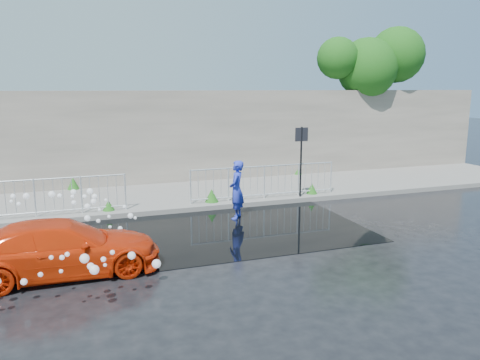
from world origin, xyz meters
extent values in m
plane|color=black|center=(0.00, 0.00, 0.00)|extent=(90.00, 90.00, 0.00)
cube|color=slate|center=(0.00, 5.00, 0.07)|extent=(30.00, 4.00, 0.15)
cube|color=slate|center=(0.00, 3.00, 0.08)|extent=(30.00, 0.25, 0.16)
cube|color=#665E56|center=(0.00, 7.20, 1.90)|extent=(30.00, 0.60, 3.50)
cube|color=black|center=(0.50, 1.00, 0.01)|extent=(8.00, 5.00, 0.01)
cylinder|color=black|center=(4.20, 3.10, 1.25)|extent=(0.06, 0.06, 2.50)
cube|color=black|center=(4.20, 3.10, 2.25)|extent=(0.45, 0.04, 0.45)
cylinder|color=#332114|center=(10.00, 8.20, 2.50)|extent=(0.36, 0.36, 5.00)
sphere|color=#124310|center=(9.50, 7.40, 4.60)|extent=(2.65, 2.65, 2.65)
sphere|color=#124310|center=(11.00, 7.40, 5.20)|extent=(2.48, 2.48, 2.48)
sphere|color=#124310|center=(8.00, 7.40, 5.00)|extent=(1.79, 1.79, 1.79)
cylinder|color=silver|center=(-1.50, 3.35, 0.70)|extent=(0.05, 0.05, 1.10)
cylinder|color=silver|center=(-4.00, 3.35, 1.22)|extent=(5.00, 0.04, 0.04)
cylinder|color=silver|center=(-4.00, 3.35, 0.27)|extent=(5.00, 0.04, 0.04)
cylinder|color=silver|center=(0.50, 3.35, 0.70)|extent=(0.05, 0.05, 1.10)
cylinder|color=silver|center=(5.50, 3.35, 0.70)|extent=(0.05, 0.05, 1.10)
cylinder|color=silver|center=(3.00, 3.35, 1.22)|extent=(5.00, 0.04, 0.04)
cylinder|color=silver|center=(3.00, 3.35, 0.27)|extent=(5.00, 0.04, 0.04)
cone|color=#134813|center=(-2.00, 3.40, 0.30)|extent=(0.36, 0.36, 0.30)
cone|color=#134813|center=(1.20, 3.40, 0.36)|extent=(0.44, 0.44, 0.42)
cone|color=#134813|center=(4.80, 3.40, 0.33)|extent=(0.38, 0.38, 0.36)
cone|color=#134813|center=(-3.00, 6.90, 0.37)|extent=(0.42, 0.42, 0.43)
cone|color=#134813|center=(6.00, 6.90, 0.27)|extent=(0.34, 0.34, 0.24)
sphere|color=white|center=(-3.01, 0.10, 0.31)|extent=(0.14, 0.14, 0.14)
sphere|color=white|center=(-4.23, -0.27, 0.20)|extent=(0.15, 0.15, 0.15)
sphere|color=white|center=(-2.35, 1.08, 0.78)|extent=(0.08, 0.08, 0.08)
sphere|color=white|center=(-2.68, 1.67, 1.01)|extent=(0.11, 0.11, 0.11)
sphere|color=white|center=(-2.47, 1.37, 0.93)|extent=(0.14, 0.14, 0.14)
sphere|color=white|center=(-2.97, 2.02, 0.95)|extent=(0.10, 0.10, 0.10)
sphere|color=white|center=(-3.34, 0.18, 0.37)|extent=(0.12, 0.12, 0.12)
sphere|color=white|center=(-1.92, 0.42, 0.44)|extent=(0.11, 0.11, 0.11)
sphere|color=white|center=(-2.15, 1.71, 0.87)|extent=(0.08, 0.08, 0.08)
sphere|color=white|center=(-2.94, 1.30, 0.95)|extent=(0.12, 0.12, 0.12)
sphere|color=white|center=(-3.49, 2.23, 1.01)|extent=(0.18, 0.18, 0.18)
sphere|color=white|center=(-2.53, 2.09, 1.05)|extent=(0.17, 0.17, 0.17)
sphere|color=white|center=(-4.07, 1.97, 1.06)|extent=(0.16, 0.16, 0.16)
sphere|color=white|center=(-2.42, 1.88, 0.94)|extent=(0.14, 0.14, 0.14)
sphere|color=white|center=(-4.39, 2.07, 1.06)|extent=(0.13, 0.13, 0.13)
sphere|color=white|center=(-1.53, 0.73, 0.58)|extent=(0.08, 0.08, 0.08)
sphere|color=white|center=(-4.23, 1.72, 0.93)|extent=(0.10, 0.10, 0.10)
sphere|color=white|center=(-3.72, 0.89, 0.68)|extent=(0.07, 0.07, 0.07)
sphere|color=white|center=(-2.41, 0.70, 0.60)|extent=(0.10, 0.10, 0.10)
sphere|color=white|center=(-1.72, 1.31, 0.74)|extent=(0.09, 0.09, 0.09)
sphere|color=white|center=(-2.65, 0.97, 0.62)|extent=(0.15, 0.15, 0.15)
sphere|color=white|center=(-1.62, 0.98, 0.58)|extent=(0.15, 0.15, 0.15)
sphere|color=white|center=(-3.17, 0.41, 0.51)|extent=(0.08, 0.08, 0.08)
sphere|color=white|center=(-2.86, 0.43, 0.56)|extent=(0.13, 0.13, 0.13)
sphere|color=white|center=(-3.33, 0.03, 0.27)|extent=(0.08, 0.08, 0.08)
sphere|color=white|center=(-3.29, 2.11, 0.98)|extent=(0.12, 0.12, 0.12)
sphere|color=white|center=(-1.89, -0.09, 0.26)|extent=(0.15, 0.15, 0.15)
sphere|color=white|center=(-4.02, 0.16, 0.35)|extent=(0.12, 0.12, 0.12)
sphere|color=white|center=(-3.40, 0.95, 0.59)|extent=(0.17, 0.17, 0.17)
sphere|color=white|center=(-2.16, 0.35, 0.53)|extent=(0.08, 0.08, 0.08)
sphere|color=white|center=(-2.63, 1.37, 0.82)|extent=(0.15, 0.15, 0.15)
sphere|color=white|center=(-4.42, 1.89, 0.97)|extent=(0.08, 0.08, 0.08)
sphere|color=white|center=(-2.94, 2.14, 1.05)|extent=(0.15, 0.15, 0.15)
sphere|color=white|center=(-2.14, 1.00, 0.60)|extent=(0.09, 0.09, 0.09)
sphere|color=white|center=(-3.81, -2.15, 0.40)|extent=(0.12, 0.12, 0.12)
sphere|color=white|center=(-3.52, -2.33, 0.57)|extent=(0.09, 0.09, 0.09)
sphere|color=white|center=(-3.04, -2.90, 1.08)|extent=(0.08, 0.08, 0.08)
sphere|color=white|center=(-3.28, -2.98, 1.08)|extent=(0.07, 0.07, 0.07)
sphere|color=white|center=(-2.68, -2.45, 0.66)|extent=(0.13, 0.13, 0.13)
sphere|color=white|center=(-3.13, -2.74, 0.98)|extent=(0.09, 0.09, 0.09)
sphere|color=white|center=(-2.77, -3.08, 1.04)|extent=(0.16, 0.16, 0.16)
sphere|color=white|center=(-2.63, -2.68, 0.67)|extent=(0.17, 0.17, 0.17)
sphere|color=white|center=(-2.41, -1.88, 0.43)|extent=(0.07, 0.07, 0.07)
sphere|color=white|center=(-1.46, -2.05, 0.40)|extent=(0.18, 0.18, 0.18)
sphere|color=white|center=(-3.20, -2.01, 0.46)|extent=(0.07, 0.07, 0.07)
sphere|color=white|center=(-2.46, -2.39, 0.74)|extent=(0.10, 0.10, 0.10)
sphere|color=white|center=(-1.98, -2.59, 0.82)|extent=(0.14, 0.14, 0.14)
sphere|color=white|center=(-2.31, -2.70, 0.95)|extent=(0.09, 0.09, 0.09)
imported|color=red|center=(-3.19, -0.99, 0.56)|extent=(3.91, 1.63, 1.13)
imported|color=#2534BB|center=(1.50, 1.80, 0.85)|extent=(0.67, 0.74, 1.71)
camera|label=1|loc=(-2.76, -10.69, 3.75)|focal=35.00mm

